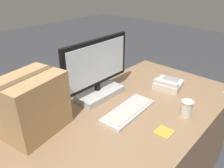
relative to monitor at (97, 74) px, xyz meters
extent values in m
cube|color=#8C6B4C|center=(-0.07, -0.30, -0.55)|extent=(1.80, 0.90, 0.76)
cube|color=#B7B7B7|center=(0.00, 0.00, -0.15)|extent=(0.36, 0.22, 0.05)
cylinder|color=black|center=(0.00, 0.00, -0.10)|extent=(0.04, 0.04, 0.05)
cube|color=black|center=(0.00, 0.00, 0.09)|extent=(0.58, 0.03, 0.33)
cube|color=silver|center=(0.00, -0.02, 0.09)|extent=(0.52, 0.01, 0.27)
cube|color=beige|center=(-0.03, -0.31, -0.16)|extent=(0.41, 0.18, 0.02)
cube|color=#B7B2A8|center=(-0.03, -0.31, -0.14)|extent=(0.38, 0.15, 0.01)
cube|color=beige|center=(0.46, -0.32, -0.14)|extent=(0.22, 0.23, 0.05)
cube|color=beige|center=(0.39, -0.34, -0.10)|extent=(0.08, 0.19, 0.03)
cube|color=gray|center=(0.49, -0.32, -0.11)|extent=(0.13, 0.13, 0.01)
cylinder|color=beige|center=(0.19, -0.60, -0.12)|extent=(0.07, 0.07, 0.10)
cylinder|color=beige|center=(0.19, -0.60, -0.07)|extent=(0.08, 0.08, 0.01)
cube|color=tan|center=(-0.51, -0.02, 0.00)|extent=(0.38, 0.31, 0.33)
cube|color=brown|center=(-0.51, -0.02, 0.17)|extent=(0.34, 0.10, 0.00)
cube|color=gold|center=(-0.04, -0.58, -0.17)|extent=(0.09, 0.09, 0.01)
camera|label=1|loc=(-0.97, -1.02, 0.64)|focal=35.00mm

